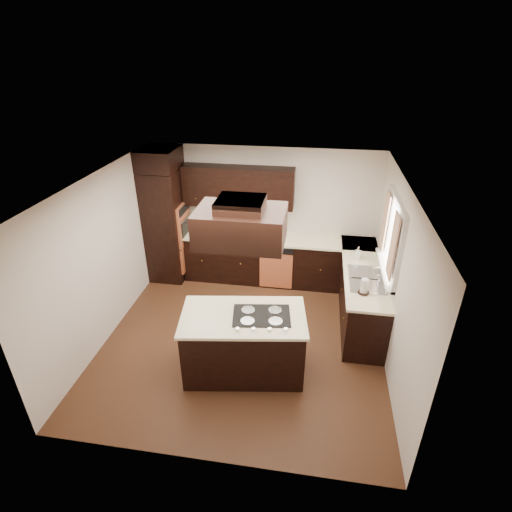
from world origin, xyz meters
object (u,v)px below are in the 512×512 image
range_hood (241,226)px  island (244,344)px  oven_column (166,225)px  spice_rack (237,227)px

range_hood → island: bearing=-73.7°
oven_column → spice_rack: size_ratio=5.48×
island → range_hood: range_hood is taller
range_hood → spice_rack: 2.63m
oven_column → range_hood: range_hood is taller
oven_column → spice_rack: 1.33m
island → spice_rack: bearing=95.1°
spice_rack → oven_column: bearing=172.4°
oven_column → range_hood: size_ratio=2.02×
island → range_hood: (-0.03, 0.09, 1.72)m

